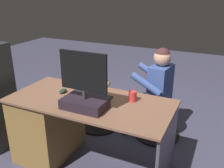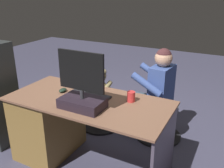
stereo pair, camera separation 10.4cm
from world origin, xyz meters
TOP-DOWN VIEW (x-y plane):
  - ground_plane at (0.00, 0.00)m, footprint 10.00×10.00m
  - desk at (0.42, 0.30)m, footprint 1.54×0.72m
  - monitor at (-0.04, 0.46)m, footprint 0.43×0.24m
  - keyboard at (0.03, 0.23)m, footprint 0.42×0.14m
  - computer_mouse at (0.33, 0.26)m, footprint 0.06×0.10m
  - cup at (-0.37, 0.15)m, footprint 0.07×0.07m
  - tv_remote at (0.18, 0.31)m, footprint 0.08×0.16m
  - office_chair_teddy at (0.30, -0.42)m, footprint 0.53×0.53m
  - teddy_bear at (0.30, -0.44)m, footprint 0.24×0.25m
  - visitor_chair at (-0.45, -0.52)m, footprint 0.55×0.55m
  - person at (-0.37, -0.51)m, footprint 0.56×0.52m

SIDE VIEW (x-z plane):
  - ground_plane at x=0.00m, z-range 0.00..0.00m
  - visitor_chair at x=-0.45m, z-range 0.03..0.45m
  - office_chair_teddy at x=0.30m, z-range 0.03..0.46m
  - desk at x=0.42m, z-range 0.02..0.75m
  - teddy_bear at x=0.30m, z-range 0.41..0.77m
  - person at x=-0.37m, z-range 0.10..1.19m
  - tv_remote at x=0.18m, z-range 0.73..0.74m
  - keyboard at x=0.03m, z-range 0.73..0.75m
  - computer_mouse at x=0.33m, z-range 0.73..0.76m
  - cup at x=-0.37m, z-range 0.73..0.82m
  - monitor at x=-0.04m, z-range 0.62..1.12m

